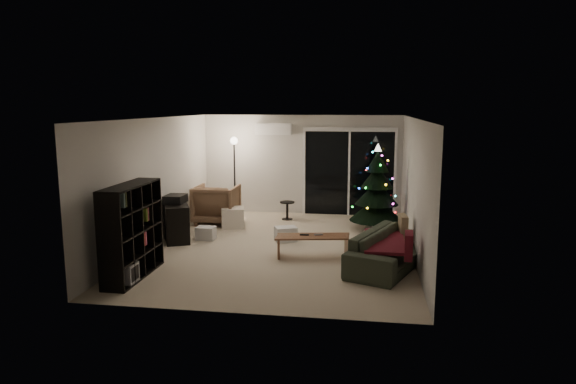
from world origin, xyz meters
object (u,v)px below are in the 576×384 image
object	(u,v)px
armchair	(217,204)
sofa	(390,249)
bookshelf	(121,231)
coffee_table	(313,247)
christmas_tree	(377,187)
media_cabinet	(176,221)

from	to	relation	value
armchair	sofa	size ratio (longest dim) A/B	0.46
bookshelf	coffee_table	size ratio (longest dim) A/B	1.15
coffee_table	christmas_tree	bearing A→B (deg)	52.99
media_cabinet	armchair	distance (m)	1.57
armchair	christmas_tree	world-z (taller)	christmas_tree
coffee_table	christmas_tree	xyz separation A→B (m)	(1.18, 2.32, 0.75)
media_cabinet	sofa	bearing A→B (deg)	-40.81
media_cabinet	sofa	size ratio (longest dim) A/B	0.57
christmas_tree	bookshelf	bearing A→B (deg)	-137.36
bookshelf	armchair	size ratio (longest dim) A/B	1.52
armchair	coffee_table	size ratio (longest dim) A/B	0.76
bookshelf	media_cabinet	world-z (taller)	bookshelf
sofa	coffee_table	distance (m)	1.41
armchair	sofa	bearing A→B (deg)	143.97
media_cabinet	coffee_table	bearing A→B (deg)	-41.92
armchair	coffee_table	world-z (taller)	armchair
bookshelf	sofa	size ratio (longest dim) A/B	0.70
christmas_tree	coffee_table	bearing A→B (deg)	-116.85
armchair	coffee_table	xyz separation A→B (m)	(2.51, -2.44, -0.25)
christmas_tree	sofa	bearing A→B (deg)	-85.94
bookshelf	sofa	world-z (taller)	bookshelf
media_cabinet	christmas_tree	size ratio (longest dim) A/B	0.64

